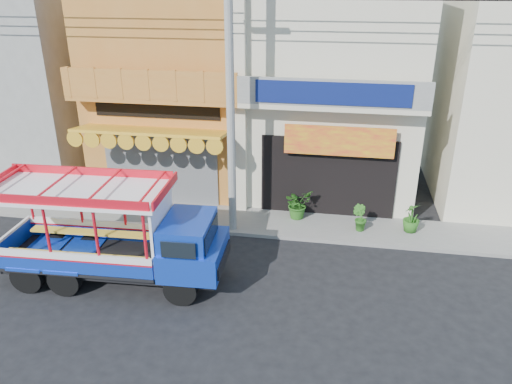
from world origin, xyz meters
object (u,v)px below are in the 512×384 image
(songthaew_truck, at_px, (126,236))
(green_sign, at_px, (113,195))
(utility_pole, at_px, (235,81))
(potted_plant_b, at_px, (360,218))
(potted_plant_a, at_px, (298,204))
(potted_plant_c, at_px, (412,217))

(songthaew_truck, height_order, green_sign, songthaew_truck)
(utility_pole, distance_m, potted_plant_b, 6.03)
(potted_plant_a, bearing_deg, utility_pole, 170.13)
(potted_plant_b, bearing_deg, green_sign, 33.57)
(green_sign, height_order, potted_plant_a, potted_plant_a)
(songthaew_truck, bearing_deg, utility_pole, 55.22)
(songthaew_truck, bearing_deg, potted_plant_c, 27.54)
(songthaew_truck, xyz_separation_m, potted_plant_b, (6.34, 3.98, -0.87))
(green_sign, relative_size, potted_plant_b, 1.15)
(potted_plant_a, distance_m, potted_plant_b, 2.18)
(songthaew_truck, relative_size, green_sign, 6.39)
(potted_plant_a, xyz_separation_m, potted_plant_b, (2.10, -0.58, -0.08))
(utility_pole, height_order, potted_plant_b, utility_pole)
(potted_plant_c, bearing_deg, songthaew_truck, -32.11)
(utility_pole, bearing_deg, potted_plant_b, 8.59)
(songthaew_truck, distance_m, green_sign, 5.07)
(green_sign, bearing_deg, utility_pole, -11.30)
(green_sign, bearing_deg, potted_plant_b, -2.34)
(songthaew_truck, relative_size, potted_plant_a, 6.17)
(potted_plant_a, bearing_deg, green_sign, 140.00)
(green_sign, xyz_separation_m, potted_plant_c, (10.48, -0.16, 0.08))
(songthaew_truck, bearing_deg, potted_plant_b, 32.12)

